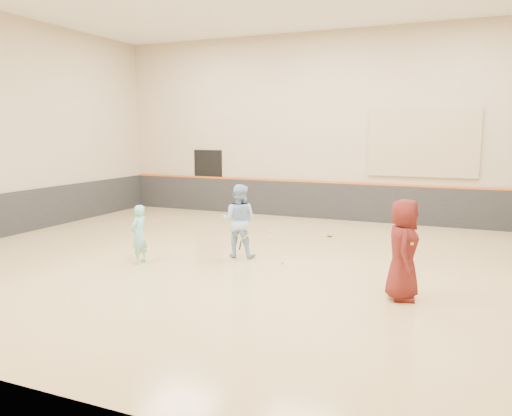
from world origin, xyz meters
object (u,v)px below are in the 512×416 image
at_px(instructor, 239,221).
at_px(young_man, 403,250).
at_px(spare_racket, 325,234).
at_px(girl, 139,234).

relative_size(instructor, young_man, 0.96).
relative_size(young_man, spare_racket, 2.37).
distance_m(instructor, young_man, 4.13).
relative_size(girl, young_man, 0.74).
height_order(girl, spare_racket, girl).
height_order(instructor, spare_racket, instructor).
distance_m(young_man, spare_racket, 5.31).
bearing_deg(instructor, girl, 30.17).
distance_m(girl, spare_racket, 5.32).
distance_m(girl, instructor, 2.25).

